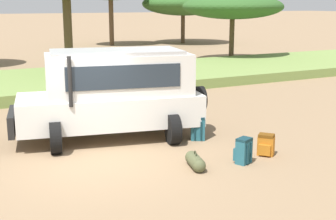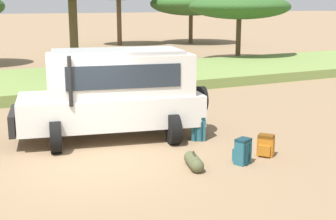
# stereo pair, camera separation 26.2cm
# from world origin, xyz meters

# --- Properties ---
(ground_plane) EXTENTS (320.00, 320.00, 0.00)m
(ground_plane) POSITION_xyz_m (0.00, 0.00, 0.00)
(ground_plane) COLOR #8C7051
(grass_bank) EXTENTS (120.00, 7.00, 0.44)m
(grass_bank) POSITION_xyz_m (0.00, 10.62, 0.22)
(grass_bank) COLOR olive
(grass_bank) RESTS_ON ground_plane
(safari_vehicle) EXTENTS (5.48, 3.37, 2.44)m
(safari_vehicle) POSITION_xyz_m (1.20, 1.85, 1.29)
(safari_vehicle) COLOR silver
(safari_vehicle) RESTS_ON ground_plane
(backpack_beside_front_wheel) EXTENTS (0.44, 0.43, 0.61)m
(backpack_beside_front_wheel) POSITION_xyz_m (3.11, -1.51, 0.30)
(backpack_beside_front_wheel) COLOR #235B6B
(backpack_beside_front_wheel) RESTS_ON ground_plane
(backpack_cluster_center) EXTENTS (0.45, 0.45, 0.66)m
(backpack_cluster_center) POSITION_xyz_m (3.16, 0.63, 0.32)
(backpack_cluster_center) COLOR #235B6B
(backpack_cluster_center) RESTS_ON ground_plane
(backpack_near_rear_wheel) EXTENTS (0.47, 0.47, 0.54)m
(backpack_near_rear_wheel) POSITION_xyz_m (3.95, -1.29, 0.26)
(backpack_near_rear_wheel) COLOR #B26619
(backpack_near_rear_wheel) RESTS_ON ground_plane
(duffel_bag_low_black_case) EXTENTS (0.45, 0.90, 0.41)m
(duffel_bag_low_black_case) POSITION_xyz_m (1.95, -1.27, 0.15)
(duffel_bag_low_black_case) COLOR #4C5133
(duffel_bag_low_black_case) RESTS_ON ground_plane
(acacia_tree_far_right) EXTENTS (6.25, 6.26, 4.21)m
(acacia_tree_far_right) POSITION_xyz_m (13.97, 14.54, 3.43)
(acacia_tree_far_right) COLOR brown
(acacia_tree_far_right) RESTS_ON ground_plane
(acacia_tree_distant_right) EXTENTS (7.47, 7.67, 4.64)m
(acacia_tree_distant_right) POSITION_xyz_m (18.12, 28.27, 3.57)
(acacia_tree_distant_right) COLOR brown
(acacia_tree_distant_right) RESTS_ON ground_plane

